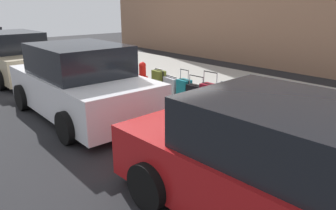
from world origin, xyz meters
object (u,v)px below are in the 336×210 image
(suitcase_black_6, at_px, (196,95))
(parked_car_beige_2, at_px, (14,57))
(suitcase_olive_2, at_px, (267,113))
(parked_car_white_1, at_px, (80,83))
(parked_car_red_0, at_px, (287,170))
(suitcase_red_3, at_px, (250,107))
(suitcase_silver_8, at_px, (171,87))
(suitcase_maroon_5, at_px, (209,98))
(bollard_post, at_px, (127,74))
(suitcase_silver_1, at_px, (295,118))
(suitcase_olive_9, at_px, (159,82))
(suitcase_teal_7, at_px, (184,90))
(suitcase_navy_4, at_px, (227,101))
(fire_hydrant, at_px, (143,75))
(suitcase_teal_0, at_px, (318,130))

(suitcase_black_6, relative_size, parked_car_beige_2, 0.17)
(suitcase_olive_2, distance_m, suitcase_black_6, 2.02)
(parked_car_white_1, bearing_deg, parked_car_red_0, 180.00)
(suitcase_red_3, bearing_deg, suitcase_silver_8, -0.10)
(suitcase_maroon_5, bearing_deg, suitcase_red_3, -172.80)
(suitcase_olive_2, xyz_separation_m, bollard_post, (4.82, 0.10, 0.01))
(suitcase_silver_1, relative_size, suitcase_red_3, 0.98)
(suitcase_maroon_5, relative_size, bollard_post, 1.34)
(suitcase_olive_9, distance_m, parked_car_beige_2, 5.73)
(suitcase_silver_1, bearing_deg, suitcase_red_3, 1.30)
(suitcase_teal_7, relative_size, parked_car_beige_2, 0.19)
(suitcase_silver_8, bearing_deg, suitcase_red_3, 179.90)
(suitcase_red_3, height_order, suitcase_navy_4, suitcase_red_3)
(suitcase_teal_7, height_order, suitcase_silver_8, suitcase_teal_7)
(suitcase_olive_9, height_order, parked_car_beige_2, parked_car_beige_2)
(parked_car_red_0, relative_size, parked_car_beige_2, 0.97)
(parked_car_white_1, height_order, parked_car_beige_2, parked_car_white_1)
(suitcase_navy_4, distance_m, parked_car_red_0, 3.41)
(suitcase_black_6, height_order, fire_hydrant, fire_hydrant)
(fire_hydrant, xyz_separation_m, parked_car_red_0, (-5.84, 2.25, 0.17))
(suitcase_olive_2, xyz_separation_m, suitcase_silver_8, (2.99, -0.11, -0.09))
(suitcase_silver_8, bearing_deg, suitcase_olive_2, 177.92)
(fire_hydrant, bearing_deg, suitcase_navy_4, 178.78)
(suitcase_silver_1, bearing_deg, suitcase_silver_8, 0.30)
(fire_hydrant, bearing_deg, suitcase_red_3, -179.23)
(suitcase_teal_0, distance_m, suitcase_black_6, 3.01)
(suitcase_teal_7, xyz_separation_m, parked_car_white_1, (1.08, 2.31, 0.36))
(suitcase_red_3, xyz_separation_m, fire_hydrant, (3.73, 0.05, 0.09))
(suitcase_olive_9, bearing_deg, suitcase_navy_4, 177.57)
(suitcase_navy_4, bearing_deg, parked_car_beige_2, 15.71)
(suitcase_teal_0, xyz_separation_m, parked_car_white_1, (4.57, 2.25, 0.37))
(suitcase_red_3, bearing_deg, parked_car_beige_2, 15.57)
(parked_car_beige_2, bearing_deg, suitcase_silver_1, -165.90)
(suitcase_silver_8, height_order, parked_car_white_1, parked_car_white_1)
(fire_hydrant, relative_size, bollard_post, 1.12)
(suitcase_red_3, relative_size, fire_hydrant, 1.20)
(parked_car_white_1, bearing_deg, suitcase_maroon_5, -133.66)
(suitcase_olive_2, xyz_separation_m, parked_car_red_0, (-1.63, 2.20, 0.23))
(suitcase_silver_1, height_order, suitcase_silver_8, suitcase_silver_1)
(suitcase_silver_1, bearing_deg, suitcase_teal_0, 170.99)
(suitcase_silver_8, height_order, bollard_post, bollard_post)
(suitcase_red_3, height_order, suitcase_black_6, suitcase_red_3)
(suitcase_black_6, height_order, parked_car_red_0, parked_car_red_0)
(suitcase_maroon_5, distance_m, bollard_post, 3.32)
(suitcase_black_6, xyz_separation_m, parked_car_white_1, (1.55, 2.25, 0.38))
(suitcase_maroon_5, relative_size, parked_car_red_0, 0.22)
(suitcase_navy_4, height_order, suitcase_silver_8, suitcase_navy_4)
(suitcase_teal_7, relative_size, fire_hydrant, 1.04)
(suitcase_maroon_5, bearing_deg, fire_hydrant, -1.67)
(suitcase_olive_2, distance_m, parked_car_white_1, 4.21)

